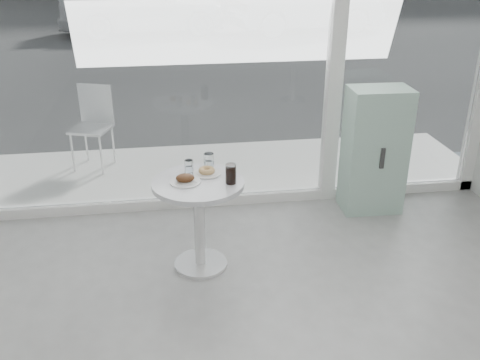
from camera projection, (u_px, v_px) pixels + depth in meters
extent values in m
cube|color=white|center=(241.00, 198.00, 5.48)|extent=(5.00, 0.12, 0.10)
cube|color=white|center=(336.00, 53.00, 5.00)|extent=(0.14, 0.14, 3.00)
cube|color=white|center=(156.00, 69.00, 4.82)|extent=(3.21, 0.02, 2.60)
cube|color=white|center=(413.00, 61.00, 5.14)|extent=(1.41, 0.02, 2.60)
cylinder|color=white|center=(201.00, 263.00, 4.44)|extent=(0.44, 0.44, 0.03)
cylinder|color=white|center=(200.00, 226.00, 4.29)|extent=(0.09, 0.09, 0.70)
cylinder|color=white|center=(198.00, 183.00, 4.14)|extent=(0.72, 0.72, 0.04)
cube|color=white|center=(231.00, 169.00, 6.21)|extent=(5.60, 1.60, 0.05)
cube|color=#323232|center=(182.00, 21.00, 17.20)|extent=(40.00, 24.00, 0.00)
cube|color=#A4D2BD|center=(374.00, 151.00, 5.14)|extent=(0.58, 0.40, 1.23)
cube|color=#333333|center=(382.00, 158.00, 4.96)|extent=(0.04, 0.02, 0.20)
cylinder|color=white|center=(73.00, 153.00, 6.01)|extent=(0.02, 0.02, 0.45)
cylinder|color=white|center=(101.00, 155.00, 5.95)|extent=(0.02, 0.02, 0.45)
cylinder|color=white|center=(86.00, 142.00, 6.31)|extent=(0.02, 0.02, 0.45)
cylinder|color=white|center=(113.00, 144.00, 6.25)|extent=(0.02, 0.02, 0.45)
cube|color=white|center=(91.00, 129.00, 6.03)|extent=(0.51, 0.51, 0.03)
cube|color=white|center=(96.00, 103.00, 6.10)|extent=(0.39, 0.15, 0.45)
imported|color=silver|center=(143.00, 5.00, 14.74)|extent=(4.64, 2.13, 1.54)
imported|color=#A9ACB1|center=(307.00, 6.00, 15.06)|extent=(4.50, 2.29, 1.42)
cylinder|color=silver|center=(185.00, 182.00, 4.10)|extent=(0.24, 0.24, 0.01)
cube|color=white|center=(188.00, 181.00, 4.09)|extent=(0.14, 0.13, 0.00)
ellipsoid|color=#36200E|center=(185.00, 178.00, 4.09)|extent=(0.14, 0.12, 0.06)
ellipsoid|color=#36200E|center=(190.00, 177.00, 4.11)|extent=(0.07, 0.07, 0.04)
cylinder|color=silver|center=(207.00, 173.00, 4.25)|extent=(0.22, 0.22, 0.01)
torus|color=tan|center=(207.00, 170.00, 4.24)|extent=(0.13, 0.13, 0.04)
cylinder|color=white|center=(189.00, 167.00, 4.25)|extent=(0.07, 0.07, 0.11)
cylinder|color=white|center=(189.00, 169.00, 4.26)|extent=(0.06, 0.06, 0.06)
cylinder|color=white|center=(209.00, 161.00, 4.32)|extent=(0.08, 0.08, 0.13)
cylinder|color=white|center=(209.00, 164.00, 4.33)|extent=(0.07, 0.07, 0.07)
cylinder|color=white|center=(231.00, 174.00, 4.06)|extent=(0.08, 0.08, 0.16)
cylinder|color=black|center=(231.00, 175.00, 4.06)|extent=(0.07, 0.07, 0.14)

